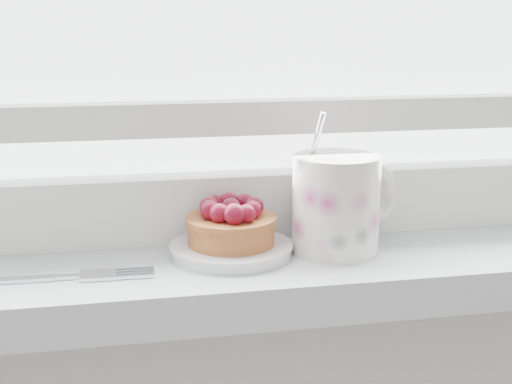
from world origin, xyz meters
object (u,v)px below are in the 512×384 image
object	(u,v)px
fork	(35,279)
raspberry_tart	(231,223)
saucer	(231,249)
floral_mug	(338,202)

from	to	relation	value
fork	raspberry_tart	bearing A→B (deg)	11.02
raspberry_tart	fork	size ratio (longest dim) A/B	0.43
raspberry_tart	fork	distance (m)	0.19
saucer	raspberry_tart	size ratio (longest dim) A/B	1.37
saucer	floral_mug	xyz separation A→B (m)	(0.11, -0.01, 0.05)
raspberry_tart	floral_mug	bearing A→B (deg)	-3.99
fork	floral_mug	bearing A→B (deg)	5.56
saucer	floral_mug	size ratio (longest dim) A/B	0.87
floral_mug	fork	size ratio (longest dim) A/B	0.67
saucer	raspberry_tart	distance (m)	0.03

